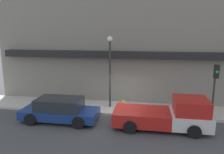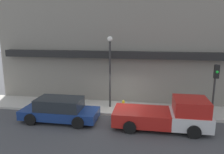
{
  "view_description": "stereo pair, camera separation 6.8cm",
  "coord_description": "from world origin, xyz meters",
  "px_view_note": "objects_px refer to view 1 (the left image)",
  "views": [
    {
      "loc": [
        1.67,
        -13.15,
        5.37
      ],
      "look_at": [
        -0.63,
        1.05,
        2.35
      ],
      "focal_mm": 35.0,
      "sensor_mm": 36.0,
      "label": 1
    },
    {
      "loc": [
        1.73,
        -13.14,
        5.37
      ],
      "look_at": [
        -0.63,
        1.05,
        2.35
      ],
      "focal_mm": 35.0,
      "sensor_mm": 36.0,
      "label": 2
    }
  ],
  "objects_px": {
    "traffic_light": "(215,82)",
    "fire_hydrant": "(123,105)",
    "parked_car": "(60,110)",
    "pickup_truck": "(168,115)",
    "street_lamp": "(110,63)"
  },
  "relations": [
    {
      "from": "traffic_light",
      "to": "fire_hydrant",
      "type": "bearing_deg",
      "value": 173.57
    },
    {
      "from": "street_lamp",
      "to": "pickup_truck",
      "type": "bearing_deg",
      "value": -34.8
    },
    {
      "from": "pickup_truck",
      "to": "street_lamp",
      "type": "distance_m",
      "value": 5.17
    },
    {
      "from": "street_lamp",
      "to": "traffic_light",
      "type": "xyz_separation_m",
      "value": [
        6.52,
        -1.05,
        -0.82
      ]
    },
    {
      "from": "fire_hydrant",
      "to": "street_lamp",
      "type": "xyz_separation_m",
      "value": [
        -0.99,
        0.42,
        2.79
      ]
    },
    {
      "from": "parked_car",
      "to": "traffic_light",
      "type": "bearing_deg",
      "value": 9.31
    },
    {
      "from": "parked_car",
      "to": "traffic_light",
      "type": "relative_size",
      "value": 1.4
    },
    {
      "from": "parked_car",
      "to": "street_lamp",
      "type": "relative_size",
      "value": 0.95
    },
    {
      "from": "fire_hydrant",
      "to": "pickup_truck",
      "type": "bearing_deg",
      "value": -38.42
    },
    {
      "from": "pickup_truck",
      "to": "fire_hydrant",
      "type": "distance_m",
      "value": 3.5
    },
    {
      "from": "parked_car",
      "to": "traffic_light",
      "type": "height_order",
      "value": "traffic_light"
    },
    {
      "from": "pickup_truck",
      "to": "street_lamp",
      "type": "bearing_deg",
      "value": 143.86
    },
    {
      "from": "pickup_truck",
      "to": "parked_car",
      "type": "relative_size",
      "value": 1.14
    },
    {
      "from": "parked_car",
      "to": "traffic_light",
      "type": "xyz_separation_m",
      "value": [
        9.17,
        1.54,
        1.75
      ]
    },
    {
      "from": "fire_hydrant",
      "to": "traffic_light",
      "type": "bearing_deg",
      "value": -6.43
    }
  ]
}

